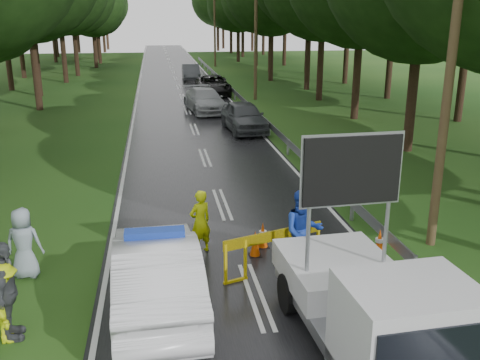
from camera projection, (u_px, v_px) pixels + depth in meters
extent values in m
plane|color=#153F12|center=(256.00, 296.00, 11.84)|extent=(160.00, 160.00, 0.00)
cube|color=black|center=(182.00, 97.00, 40.13)|extent=(7.00, 140.00, 0.02)
cylinder|color=gray|center=(414.00, 269.00, 12.28)|extent=(0.12, 0.12, 0.70)
cube|color=gray|center=(231.00, 89.00, 40.52)|extent=(0.05, 60.00, 0.30)
cylinder|color=#4F3A24|center=(452.00, 56.00, 13.01)|extent=(0.24, 0.24, 10.00)
cylinder|color=#4F3A24|center=(256.00, 28.00, 37.53)|extent=(0.24, 0.24, 10.00)
cylinder|color=#4F3A24|center=(215.00, 23.00, 62.05)|extent=(0.24, 0.24, 10.00)
imported|color=silver|center=(157.00, 273.00, 11.13)|extent=(1.92, 4.99, 1.62)
cube|color=#1938A5|center=(155.00, 233.00, 10.86)|extent=(1.23, 0.39, 0.16)
cube|color=gray|center=(356.00, 313.00, 10.11)|extent=(2.22, 4.30, 0.25)
cube|color=silver|center=(337.00, 270.00, 10.93)|extent=(2.22, 2.51, 0.55)
cube|color=silver|center=(407.00, 334.00, 8.22)|extent=(2.08, 1.70, 1.70)
cube|color=black|center=(438.00, 355.00, 7.39)|extent=(1.85, 0.13, 0.85)
cube|color=black|center=(352.00, 170.00, 9.89)|extent=(1.91, 0.22, 1.30)
cylinder|color=black|center=(289.00, 293.00, 11.09)|extent=(0.32, 0.85, 0.84)
cylinder|color=black|center=(374.00, 284.00, 11.46)|extent=(0.32, 0.85, 0.84)
cube|color=gold|center=(225.00, 265.00, 12.15)|extent=(0.08, 0.08, 1.02)
cube|color=gold|center=(245.00, 260.00, 12.38)|extent=(0.08, 0.08, 1.02)
cube|color=gold|center=(300.00, 247.00, 13.06)|extent=(0.08, 0.08, 1.02)
cube|color=gold|center=(318.00, 243.00, 13.29)|extent=(0.08, 0.08, 1.02)
cube|color=#F2CC00|center=(274.00, 236.00, 12.58)|extent=(2.54, 0.90, 0.26)
imported|color=#CBE00C|center=(200.00, 222.00, 13.73)|extent=(0.74, 0.66, 1.71)
imported|color=#1939A7|center=(303.00, 231.00, 12.77)|extent=(1.00, 0.79, 2.02)
imported|color=#B5CE0B|center=(4.00, 302.00, 10.00)|extent=(0.81, 1.15, 1.62)
imported|color=#404348|center=(6.00, 292.00, 10.00)|extent=(0.63, 1.22, 1.99)
imported|color=#8999A4|center=(24.00, 243.00, 12.45)|extent=(0.90, 0.65, 1.72)
imported|color=#3F4347|center=(244.00, 117.00, 28.24)|extent=(2.20, 4.72, 1.57)
imported|color=#9A9DA1|center=(205.00, 100.00, 33.86)|extent=(2.76, 5.34, 1.48)
imported|color=black|center=(213.00, 85.00, 41.07)|extent=(2.55, 5.36, 1.48)
imported|color=#404348|center=(191.00, 72.00, 50.19)|extent=(1.60, 4.47, 1.47)
cone|color=#E64F07|center=(138.00, 354.00, 9.15)|extent=(0.29, 0.29, 0.74)
cube|color=black|center=(255.00, 255.00, 13.77)|extent=(0.33, 0.33, 0.03)
cone|color=#E64F07|center=(255.00, 243.00, 13.67)|extent=(0.27, 0.27, 0.68)
cube|color=black|center=(263.00, 247.00, 14.29)|extent=(0.34, 0.34, 0.03)
cone|color=#E64F07|center=(263.00, 235.00, 14.18)|extent=(0.28, 0.28, 0.69)
cube|color=black|center=(121.00, 294.00, 11.86)|extent=(0.35, 0.35, 0.03)
cone|color=#E64F07|center=(120.00, 279.00, 11.75)|extent=(0.29, 0.29, 0.73)
cube|color=black|center=(378.00, 255.00, 13.77)|extent=(0.35, 0.35, 0.03)
cone|color=#E64F07|center=(379.00, 242.00, 13.66)|extent=(0.29, 0.29, 0.73)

